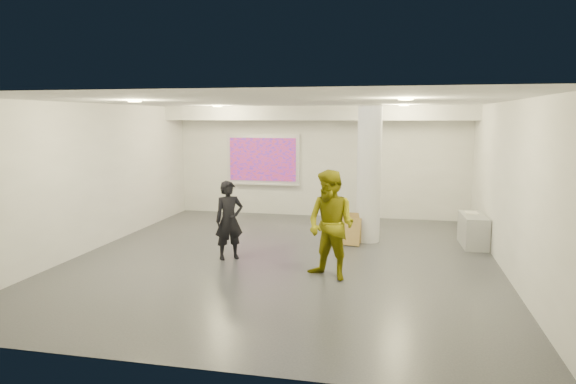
% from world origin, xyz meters
% --- Properties ---
extents(floor, '(8.00, 9.00, 0.01)m').
position_xyz_m(floor, '(0.00, 0.00, 0.00)').
color(floor, '#36383E').
rests_on(floor, ground).
extents(ceiling, '(8.00, 9.00, 0.01)m').
position_xyz_m(ceiling, '(0.00, 0.00, 3.00)').
color(ceiling, silver).
rests_on(ceiling, floor).
extents(wall_back, '(8.00, 0.01, 3.00)m').
position_xyz_m(wall_back, '(0.00, 4.50, 1.50)').
color(wall_back, silver).
rests_on(wall_back, floor).
extents(wall_front, '(8.00, 0.01, 3.00)m').
position_xyz_m(wall_front, '(0.00, -4.50, 1.50)').
color(wall_front, silver).
rests_on(wall_front, floor).
extents(wall_left, '(0.01, 9.00, 3.00)m').
position_xyz_m(wall_left, '(-4.00, 0.00, 1.50)').
color(wall_left, silver).
rests_on(wall_left, floor).
extents(wall_right, '(0.01, 9.00, 3.00)m').
position_xyz_m(wall_right, '(4.00, 0.00, 1.50)').
color(wall_right, silver).
rests_on(wall_right, floor).
extents(soffit_band, '(8.00, 1.10, 0.36)m').
position_xyz_m(soffit_band, '(0.00, 3.95, 2.82)').
color(soffit_band, silver).
rests_on(soffit_band, ceiling).
extents(downlight_nw, '(0.22, 0.22, 0.02)m').
position_xyz_m(downlight_nw, '(-2.20, 2.50, 2.98)').
color(downlight_nw, '#F6EE92').
rests_on(downlight_nw, ceiling).
extents(downlight_ne, '(0.22, 0.22, 0.02)m').
position_xyz_m(downlight_ne, '(2.20, 2.50, 2.98)').
color(downlight_ne, '#F6EE92').
rests_on(downlight_ne, ceiling).
extents(downlight_sw, '(0.22, 0.22, 0.02)m').
position_xyz_m(downlight_sw, '(-2.20, -1.50, 2.98)').
color(downlight_sw, '#F6EE92').
rests_on(downlight_sw, ceiling).
extents(downlight_se, '(0.22, 0.22, 0.02)m').
position_xyz_m(downlight_se, '(2.20, -1.50, 2.98)').
color(downlight_se, '#F6EE92').
rests_on(downlight_se, ceiling).
extents(column, '(0.52, 0.52, 3.00)m').
position_xyz_m(column, '(1.50, 1.80, 1.50)').
color(column, white).
rests_on(column, floor).
extents(projection_screen, '(2.10, 0.13, 1.42)m').
position_xyz_m(projection_screen, '(-1.60, 4.45, 1.53)').
color(projection_screen, silver).
rests_on(projection_screen, wall_back).
extents(credenza, '(0.53, 1.16, 0.67)m').
position_xyz_m(credenza, '(3.72, 1.85, 0.33)').
color(credenza, gray).
rests_on(credenza, floor).
extents(papers_stack, '(0.28, 0.35, 0.02)m').
position_xyz_m(papers_stack, '(3.69, 2.06, 0.68)').
color(papers_stack, silver).
rests_on(papers_stack, credenza).
extents(cardboard_back, '(0.62, 0.25, 0.66)m').
position_xyz_m(cardboard_back, '(1.08, 1.63, 0.33)').
color(cardboard_back, olive).
rests_on(cardboard_back, floor).
extents(cardboard_front, '(0.57, 0.33, 0.58)m').
position_xyz_m(cardboard_front, '(1.10, 1.37, 0.29)').
color(cardboard_front, olive).
rests_on(cardboard_front, floor).
extents(woman, '(0.66, 0.61, 1.52)m').
position_xyz_m(woman, '(-1.02, -0.22, 0.76)').
color(woman, black).
rests_on(woman, floor).
extents(man, '(1.12, 1.03, 1.85)m').
position_xyz_m(man, '(1.05, -1.03, 0.92)').
color(man, olive).
rests_on(man, floor).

